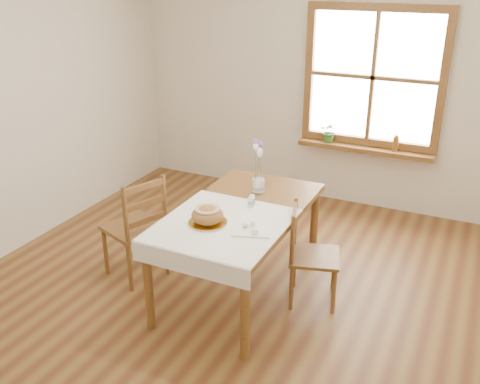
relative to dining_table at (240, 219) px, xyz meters
The scene contains 18 objects.
ground 0.73m from the dining_table, 90.00° to the right, with size 5.00×5.00×0.00m, color brown.
room_walls 1.08m from the dining_table, 90.00° to the right, with size 4.60×5.10×2.65m.
window 2.36m from the dining_table, 77.02° to the left, with size 1.46×0.08×1.46m.
window_sill 2.16m from the dining_table, 76.61° to the left, with size 1.46×0.20×0.05m.
dining_table is the anchor object (origin of this frame).
table_linen 0.32m from the dining_table, 90.00° to the right, with size 0.91×0.99×0.01m, color white.
chair_left 0.96m from the dining_table, behind, with size 0.44×0.46×0.95m, color brown, non-canonical shape.
chair_right 0.66m from the dining_table, 12.99° to the left, with size 0.38×0.40×0.82m, color brown, non-canonical shape.
bread_plate 0.37m from the dining_table, 106.21° to the right, with size 0.28×0.28×0.02m, color silver.
bread_loaf 0.40m from the dining_table, 106.21° to the right, with size 0.24×0.24×0.13m, color olive.
egg_napkin 0.40m from the dining_table, 51.79° to the right, with size 0.27×0.23×0.01m, color white.
eggs 0.41m from the dining_table, 51.79° to the right, with size 0.21×0.19×0.05m, color white, non-canonical shape.
salt_shaker 0.17m from the dining_table, 44.61° to the left, with size 0.05×0.05×0.09m, color silver.
pepper_shaker 0.18m from the dining_table, 57.79° to the left, with size 0.05×0.05×0.09m, color silver.
flower_vase 0.40m from the dining_table, 91.33° to the left, with size 0.10×0.10×0.11m, color silver.
lavender_bouquet 0.53m from the dining_table, 91.33° to the left, with size 0.18×0.18×0.34m, color #715699, non-canonical shape.
potted_plant 2.11m from the dining_table, 87.30° to the left, with size 0.21×0.23×0.18m, color #3C742E.
amber_bottle 2.26m from the dining_table, 68.74° to the left, with size 0.06×0.06×0.18m, color #965A1B.
Camera 1 is at (1.64, -3.15, 2.54)m, focal length 40.00 mm.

